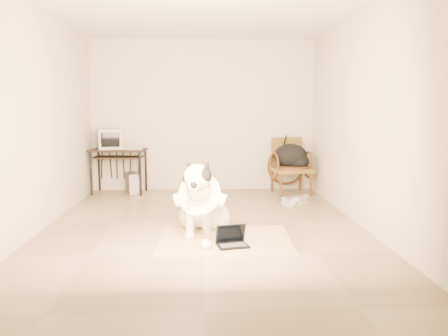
{
  "coord_description": "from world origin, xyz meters",
  "views": [
    {
      "loc": [
        -0.0,
        -5.69,
        1.51
      ],
      "look_at": [
        0.24,
        -0.6,
        0.8
      ],
      "focal_mm": 35.0,
      "sensor_mm": 36.0,
      "label": 1
    }
  ],
  "objects": [
    {
      "name": "floor",
      "position": [
        0.0,
        0.0,
        0.0
      ],
      "size": [
        4.5,
        4.5,
        0.0
      ],
      "primitive_type": "plane",
      "color": "#917859",
      "rests_on": "ground"
    },
    {
      "name": "sneaker_left",
      "position": [
        1.32,
        0.87,
        0.05
      ],
      "size": [
        0.19,
        0.32,
        0.1
      ],
      "color": "silver",
      "rests_on": "floor"
    },
    {
      "name": "backpack",
      "position": [
        1.55,
        1.81,
        0.64
      ],
      "size": [
        0.61,
        0.48,
        0.43
      ],
      "color": "black",
      "rests_on": "rattan_chair"
    },
    {
      "name": "wall_front",
      "position": [
        0.0,
        -2.25,
        1.35
      ],
      "size": [
        4.5,
        0.0,
        4.5
      ],
      "primitive_type": "plane",
      "rotation": [
        -1.57,
        0.0,
        0.0
      ],
      "color": "beige",
      "rests_on": "floor"
    },
    {
      "name": "dog",
      "position": [
        -0.02,
        -0.62,
        0.38
      ],
      "size": [
        0.64,
        1.35,
        0.97
      ],
      "color": "silver",
      "rests_on": "rug"
    },
    {
      "name": "wall_back",
      "position": [
        0.0,
        2.25,
        1.35
      ],
      "size": [
        4.5,
        0.0,
        4.5
      ],
      "primitive_type": "plane",
      "rotation": [
        1.57,
        0.0,
        0.0
      ],
      "color": "beige",
      "rests_on": "floor"
    },
    {
      "name": "computer_desk",
      "position": [
        -1.48,
        1.95,
        0.67
      ],
      "size": [
        0.98,
        0.6,
        0.78
      ],
      "color": "black",
      "rests_on": "floor"
    },
    {
      "name": "crt_monitor",
      "position": [
        -1.62,
        1.98,
        0.96
      ],
      "size": [
        0.46,
        0.45,
        0.35
      ],
      "color": "tan",
      "rests_on": "computer_desk"
    },
    {
      "name": "rattan_chair",
      "position": [
        1.52,
        1.81,
        0.49
      ],
      "size": [
        0.71,
        0.69,
        0.97
      ],
      "color": "brown",
      "rests_on": "floor"
    },
    {
      "name": "wall_right",
      "position": [
        2.0,
        0.0,
        1.35
      ],
      "size": [
        0.0,
        4.5,
        4.5
      ],
      "primitive_type": "plane",
      "rotation": [
        1.57,
        0.0,
        -1.57
      ],
      "color": "beige",
      "rests_on": "floor"
    },
    {
      "name": "wall_left",
      "position": [
        -2.0,
        0.0,
        1.35
      ],
      "size": [
        0.0,
        4.5,
        4.5
      ],
      "primitive_type": "plane",
      "rotation": [
        1.57,
        0.0,
        1.57
      ],
      "color": "beige",
      "rests_on": "floor"
    },
    {
      "name": "sneaker_right",
      "position": [
        1.52,
        0.97,
        0.05
      ],
      "size": [
        0.31,
        0.35,
        0.12
      ],
      "color": "silver",
      "rests_on": "floor"
    },
    {
      "name": "ceiling",
      "position": [
        0.0,
        0.0,
        2.7
      ],
      "size": [
        4.5,
        4.5,
        0.0
      ],
      "primitive_type": "plane",
      "rotation": [
        3.14,
        0.0,
        0.0
      ],
      "color": "silver",
      "rests_on": "wall_back"
    },
    {
      "name": "pc_tower",
      "position": [
        -1.26,
        1.94,
        0.18
      ],
      "size": [
        0.28,
        0.42,
        0.36
      ],
      "color": "#464649",
      "rests_on": "floor"
    },
    {
      "name": "rug",
      "position": [
        0.24,
        -0.89,
        0.01
      ],
      "size": [
        1.54,
        1.2,
        0.02
      ],
      "color": "#C17917",
      "rests_on": "floor"
    },
    {
      "name": "laptop",
      "position": [
        0.3,
        -1.13,
        0.07
      ],
      "size": [
        0.37,
        0.3,
        0.23
      ],
      "color": "black",
      "rests_on": "rug"
    },
    {
      "name": "desk_keyboard",
      "position": [
        -1.23,
        1.89,
        0.79
      ],
      "size": [
        0.36,
        0.14,
        0.02
      ],
      "primitive_type": "cube",
      "rotation": [
        0.0,
        0.0,
        -0.01
      ],
      "color": "tan",
      "rests_on": "computer_desk"
    }
  ]
}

